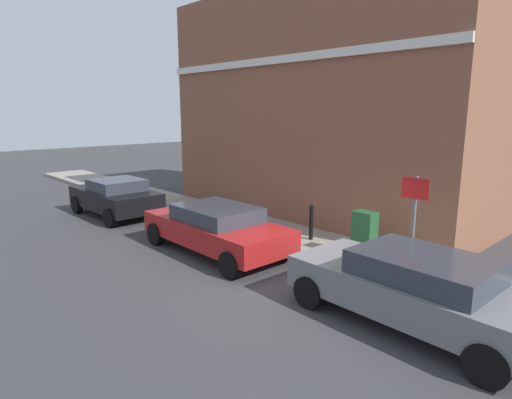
{
  "coord_description": "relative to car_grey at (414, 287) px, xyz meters",
  "views": [
    {
      "loc": [
        -7.03,
        -5.94,
        3.77
      ],
      "look_at": [
        1.42,
        3.1,
        1.2
      ],
      "focal_mm": 30.03,
      "sensor_mm": 36.0,
      "label": 1
    }
  ],
  "objects": [
    {
      "name": "street_sign",
      "position": [
        1.49,
        0.83,
        0.93
      ],
      "size": [
        0.08,
        0.6,
        2.3
      ],
      "color": "#59595B",
      "rests_on": "sidewalk"
    },
    {
      "name": "sidewalk",
      "position": [
        2.22,
        8.67,
        -0.65
      ],
      "size": [
        2.28,
        30.0,
        0.15
      ],
      "primitive_type": "cube",
      "color": "gray",
      "rests_on": "ground"
    },
    {
      "name": "car_black",
      "position": [
        -0.21,
        11.33,
        -0.01
      ],
      "size": [
        1.98,
        3.93,
        1.37
      ],
      "rotation": [
        0.0,
        0.0,
        1.58
      ],
      "color": "black",
      "rests_on": "ground"
    },
    {
      "name": "ground",
      "position": [
        0.16,
        2.67,
        -0.73
      ],
      "size": [
        80.0,
        80.0,
        0.0
      ],
      "primitive_type": "plane",
      "color": "#38383A"
    },
    {
      "name": "utility_cabinet",
      "position": [
        2.24,
        2.46,
        -0.05
      ],
      "size": [
        0.46,
        0.61,
        1.15
      ],
      "color": "#1E4C28",
      "rests_on": "sidewalk"
    },
    {
      "name": "car_grey",
      "position": [
        0.0,
        0.0,
        0.0
      ],
      "size": [
        2.04,
        4.41,
        1.35
      ],
      "rotation": [
        0.0,
        0.0,
        1.54
      ],
      "color": "slate",
      "rests_on": "ground"
    },
    {
      "name": "bollard_near_cabinet",
      "position": [
        2.34,
        4.28,
        -0.02
      ],
      "size": [
        0.14,
        0.14,
        1.04
      ],
      "color": "black",
      "rests_on": "sidewalk"
    },
    {
      "name": "corner_building",
      "position": [
        6.48,
        6.51,
        3.19
      ],
      "size": [
        6.34,
        11.68,
        7.84
      ],
      "color": "brown",
      "rests_on": "ground"
    },
    {
      "name": "car_red",
      "position": [
        -0.08,
        5.57,
        -0.03
      ],
      "size": [
        2.02,
        4.53,
        1.3
      ],
      "rotation": [
        0.0,
        0.0,
        1.55
      ],
      "color": "maroon",
      "rests_on": "ground"
    }
  ]
}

